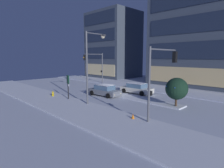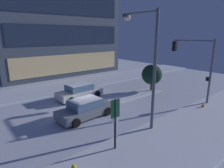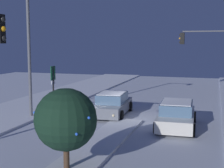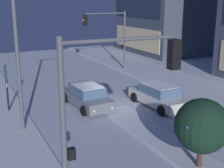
{
  "view_description": "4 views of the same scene",
  "coord_description": "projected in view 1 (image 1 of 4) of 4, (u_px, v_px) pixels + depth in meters",
  "views": [
    {
      "loc": [
        17.75,
        -18.2,
        5.21
      ],
      "look_at": [
        1.37,
        -2.1,
        1.88
      ],
      "focal_mm": 30.07,
      "sensor_mm": 36.0,
      "label": 1
    },
    {
      "loc": [
        -8.01,
        -13.59,
        6.35
      ],
      "look_at": [
        1.49,
        -2.07,
        2.47
      ],
      "focal_mm": 30.64,
      "sensor_mm": 36.0,
      "label": 2
    },
    {
      "loc": [
        19.27,
        4.92,
        4.71
      ],
      "look_at": [
        0.83,
        -1.0,
        2.26
      ],
      "focal_mm": 52.11,
      "sensor_mm": 36.0,
      "label": 3
    },
    {
      "loc": [
        17.95,
        -8.66,
        6.95
      ],
      "look_at": [
        3.55,
        -1.66,
        2.62
      ],
      "focal_mm": 50.09,
      "sensor_mm": 36.0,
      "label": 4
    }
  ],
  "objects": [
    {
      "name": "ground",
      "position": [
        116.0,
        95.0,
        25.91
      ],
      "size": [
        52.0,
        52.0,
        0.0
      ],
      "primitive_type": "plane",
      "color": "silver"
    },
    {
      "name": "curb_strip_near",
      "position": [
        64.0,
        105.0,
        20.33
      ],
      "size": [
        52.0,
        5.2,
        0.14
      ],
      "primitive_type": "cube",
      "color": "silver",
      "rests_on": "ground"
    },
    {
      "name": "curb_strip_far",
      "position": [
        149.0,
        88.0,
        31.46
      ],
      "size": [
        52.0,
        5.2,
        0.14
      ],
      "primitive_type": "cube",
      "color": "silver",
      "rests_on": "ground"
    },
    {
      "name": "median_strip",
      "position": [
        146.0,
        101.0,
        22.27
      ],
      "size": [
        9.0,
        1.8,
        0.14
      ],
      "primitive_type": "cube",
      "color": "silver",
      "rests_on": "ground"
    },
    {
      "name": "office_tower_main",
      "position": [
        211.0,
        15.0,
        33.0
      ],
      "size": [
        19.07,
        11.77,
        25.05
      ],
      "color": "#424C5B",
      "rests_on": "ground"
    },
    {
      "name": "office_tower_secondary",
      "position": [
        113.0,
        45.0,
        49.06
      ],
      "size": [
        12.21,
        9.8,
        16.48
      ],
      "color": "#424C5B",
      "rests_on": "ground"
    },
    {
      "name": "car_near",
      "position": [
        105.0,
        91.0,
        25.28
      ],
      "size": [
        4.77,
        2.31,
        1.49
      ],
      "rotation": [
        0.0,
        0.0,
        0.07
      ],
      "color": "slate",
      "rests_on": "ground"
    },
    {
      "name": "car_far",
      "position": [
        137.0,
        88.0,
        26.91
      ],
      "size": [
        4.83,
        2.29,
        1.49
      ],
      "rotation": [
        0.0,
        0.0,
        3.19
      ],
      "color": "silver",
      "rests_on": "ground"
    },
    {
      "name": "traffic_light_corner_far_left",
      "position": [
        95.0,
        63.0,
        35.33
      ],
      "size": [
        0.32,
        4.56,
        5.9
      ],
      "rotation": [
        0.0,
        0.0,
        -1.57
      ],
      "color": "#565960",
      "rests_on": "ground"
    },
    {
      "name": "traffic_light_corner_near_right",
      "position": [
        161.0,
        70.0,
        15.34
      ],
      "size": [
        0.32,
        4.28,
        5.99
      ],
      "rotation": [
        0.0,
        0.0,
        1.57
      ],
      "color": "#565960",
      "rests_on": "ground"
    },
    {
      "name": "street_lamp_arched",
      "position": [
        92.0,
        58.0,
        20.29
      ],
      "size": [
        0.56,
        2.76,
        7.85
      ],
      "rotation": [
        0.0,
        0.0,
        1.63
      ],
      "color": "#565960",
      "rests_on": "ground"
    },
    {
      "name": "fire_hydrant",
      "position": [
        53.0,
        94.0,
        24.37
      ],
      "size": [
        0.48,
        0.26,
        0.79
      ],
      "color": "gold",
      "rests_on": "ground"
    },
    {
      "name": "parking_info_sign",
      "position": [
        68.0,
        84.0,
        22.5
      ],
      "size": [
        0.55,
        0.12,
        3.04
      ],
      "rotation": [
        0.0,
        0.0,
        1.48
      ],
      "color": "black",
      "rests_on": "ground"
    },
    {
      "name": "decorated_tree_median",
      "position": [
        177.0,
        89.0,
        19.24
      ],
      "size": [
        2.28,
        2.28,
        3.11
      ],
      "color": "#473323",
      "rests_on": "ground"
    },
    {
      "name": "construction_cone",
      "position": [
        133.0,
        117.0,
        15.52
      ],
      "size": [
        0.36,
        0.36,
        0.55
      ],
      "primitive_type": "cone",
      "color": "orange",
      "rests_on": "ground"
    }
  ]
}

